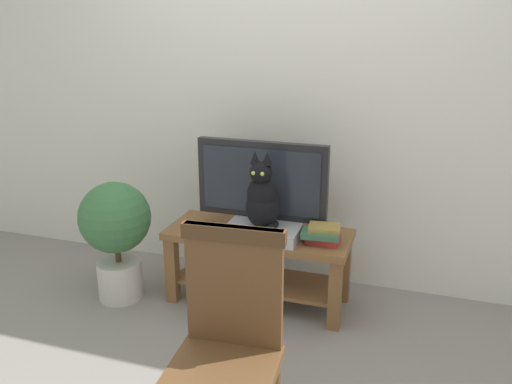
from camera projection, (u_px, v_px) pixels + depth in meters
name	position (u px, v px, depth m)	size (l,w,h in m)	color
ground_plane	(234.00, 352.00, 2.85)	(12.00, 12.00, 0.00)	gray
back_wall	(289.00, 69.00, 3.37)	(7.00, 0.12, 2.80)	silver
tv_stand	(259.00, 253.00, 3.28)	(1.12, 0.44, 0.47)	brown
tv	(262.00, 184.00, 3.20)	(0.81, 0.20, 0.55)	black
media_box	(263.00, 232.00, 3.13)	(0.44, 0.27, 0.07)	#ADADB2
cat	(262.00, 199.00, 3.05)	(0.20, 0.29, 0.46)	black
wooden_chair	(227.00, 339.00, 2.00)	(0.43, 0.43, 0.98)	brown
book_stack	(322.00, 234.00, 3.05)	(0.23, 0.18, 0.11)	#B2332D
potted_plant	(116.00, 230.00, 3.27)	(0.44, 0.44, 0.77)	beige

